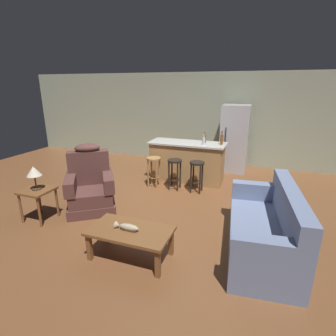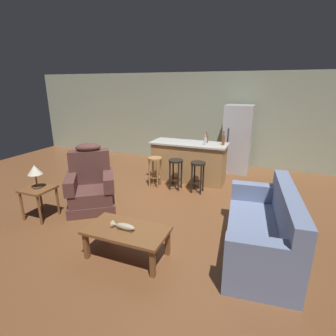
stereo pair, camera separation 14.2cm
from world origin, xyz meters
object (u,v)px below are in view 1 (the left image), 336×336
couch (266,229)px  bottle_tall_green (204,141)px  kitchen_island (187,162)px  bar_stool_right (197,171)px  end_table (38,195)px  fish_figurine (127,227)px  bottle_wine_dark (205,139)px  table_lamp (34,172)px  recliner_near_lamp (90,187)px  refrigerator (235,139)px  bottle_short_amber (222,139)px  bar_stool_left (154,166)px  bar_stool_middle (175,169)px  coffee_table (130,233)px

couch → bottle_tall_green: bearing=-64.1°
kitchen_island → bar_stool_right: bearing=-57.4°
end_table → bar_stool_right: size_ratio=0.82×
fish_figurine → bottle_wine_dark: (0.28, 3.31, 0.58)m
fish_figurine → couch: (1.74, 0.79, -0.12)m
table_lamp → bottle_tall_green: 3.48m
table_lamp → kitchen_island: table_lamp is taller
bottle_tall_green → bottle_wine_dark: 0.26m
recliner_near_lamp → refrigerator: size_ratio=0.68×
table_lamp → bottle_short_amber: (2.62, 2.81, 0.20)m
recliner_near_lamp → bottle_short_amber: size_ratio=3.78×
couch → bottle_short_amber: bottle_short_amber is taller
bar_stool_left → bar_stool_middle: bearing=0.0°
recliner_near_lamp → end_table: 0.89m
couch → fish_figurine: bearing=18.3°
end_table → bar_stool_middle: 2.76m
end_table → bottle_wine_dark: 3.69m
couch → bottle_wine_dark: bottle_wine_dark is taller
bar_stool_right → bottle_tall_green: bearing=87.9°
table_lamp → kitchen_island: size_ratio=0.23×
bar_stool_right → bottle_short_amber: (0.39, 0.65, 0.60)m
kitchen_island → bottle_wine_dark: 0.69m
coffee_table → refrigerator: bearing=79.4°
coffee_table → bar_stool_left: bearing=106.3°
bar_stool_left → bottle_wine_dark: bearing=37.2°
coffee_table → kitchen_island: bearing=92.5°
bottle_tall_green → recliner_near_lamp: bearing=-131.3°
recliner_near_lamp → bottle_tall_green: size_ratio=4.82×
bar_stool_left → refrigerator: (1.56, 1.83, 0.41)m
recliner_near_lamp → bottle_short_amber: bearing=100.1°
fish_figurine → bar_stool_left: 2.66m
bar_stool_right → table_lamp: bearing=-136.0°
refrigerator → bottle_short_amber: size_ratio=5.54×
end_table → bar_stool_left: 2.47m
bottle_short_amber → bar_stool_middle: bearing=-143.8°
bottle_tall_green → fish_figurine: bearing=-95.9°
bar_stool_left → refrigerator: 2.44m
couch → bar_stool_middle: 2.63m
fish_figurine → table_lamp: size_ratio=0.83×
table_lamp → bottle_short_amber: bearing=47.0°
fish_figurine → recliner_near_lamp: (-1.38, 1.12, -0.04)m
refrigerator → bottle_short_amber: 1.20m
couch → bar_stool_left: bearing=-42.1°
bar_stool_left → bottle_tall_green: bearing=25.6°
couch → refrigerator: size_ratio=1.12×
refrigerator → bottle_tall_green: bearing=-111.9°
bar_stool_right → bottle_wine_dark: size_ratio=2.78×
end_table → bottle_wine_dark: bottle_wine_dark is taller
bar_stool_middle → fish_figurine: bearing=-85.5°
fish_figurine → couch: size_ratio=0.17×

